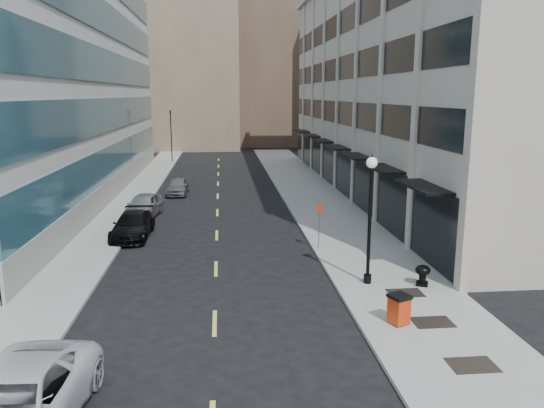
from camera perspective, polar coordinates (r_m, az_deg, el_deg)
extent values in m
plane|color=black|center=(17.59, -6.26, -15.29)|extent=(160.00, 160.00, 0.00)
cube|color=gray|center=(37.23, 5.71, -0.56)|extent=(5.00, 80.00, 0.15)
cube|color=gray|center=(37.18, -15.97, -0.98)|extent=(3.00, 80.00, 0.15)
cube|color=#B6AD9A|center=(45.82, 16.22, 12.57)|extent=(14.00, 46.00, 18.00)
cube|color=black|center=(44.16, 7.23, 3.88)|extent=(0.18, 46.00, 3.60)
cube|color=black|center=(43.78, 7.40, 9.72)|extent=(0.12, 46.00, 1.80)
cube|color=black|center=(43.81, 7.52, 14.30)|extent=(0.12, 46.00, 1.80)
cube|color=black|center=(44.11, 7.65, 18.84)|extent=(0.12, 46.00, 1.80)
cube|color=#B6AD9A|center=(21.94, 21.24, 13.65)|extent=(0.35, 0.60, 18.00)
cube|color=#B6AD9A|center=(27.45, 15.54, 13.47)|extent=(0.35, 0.60, 18.00)
cube|color=#B6AD9A|center=(33.13, 11.77, 13.28)|extent=(0.35, 0.60, 18.00)
cube|color=#B6AD9A|center=(38.90, 9.12, 13.11)|extent=(0.35, 0.60, 18.00)
cube|color=#B6AD9A|center=(44.74, 7.16, 12.97)|extent=(0.35, 0.60, 18.00)
cube|color=#B6AD9A|center=(50.61, 5.65, 12.85)|extent=(0.35, 0.60, 18.00)
cube|color=#B6AD9A|center=(56.51, 4.46, 12.75)|extent=(0.35, 0.60, 18.00)
cube|color=#B6AD9A|center=(62.43, 3.49, 12.67)|extent=(0.35, 0.60, 18.00)
cube|color=black|center=(24.73, 15.94, 1.80)|extent=(1.30, 4.00, 0.12)
cube|color=black|center=(30.33, 11.85, 3.77)|extent=(1.30, 4.00, 0.12)
cube|color=black|center=(36.06, 9.04, 5.11)|extent=(1.30, 4.00, 0.12)
cube|color=black|center=(41.86, 7.00, 6.07)|extent=(1.30, 4.00, 0.12)
cube|color=black|center=(47.71, 5.45, 6.79)|extent=(1.30, 4.00, 0.12)
cube|color=black|center=(53.59, 4.23, 7.35)|extent=(1.30, 4.00, 0.12)
cube|color=black|center=(59.50, 3.26, 7.80)|extent=(1.30, 4.00, 0.12)
cube|color=silver|center=(45.75, -27.17, 13.03)|extent=(16.00, 46.00, 20.00)
cube|color=gray|center=(44.05, -16.29, 2.03)|extent=(0.20, 46.00, 1.80)
cube|color=#326275|center=(43.77, -16.46, 4.74)|extent=(0.14, 45.60, 2.40)
cube|color=#326275|center=(43.51, -16.73, 9.32)|extent=(0.14, 45.60, 2.40)
cube|color=#326275|center=(43.53, -17.01, 13.92)|extent=(0.14, 45.60, 2.40)
cube|color=#326275|center=(43.83, -17.30, 18.48)|extent=(0.14, 45.60, 2.40)
cube|color=#857457|center=(84.01, -8.77, 15.73)|extent=(14.00, 18.00, 28.00)
cube|color=brown|center=(88.47, -0.52, 17.60)|extent=(12.00, 16.00, 34.00)
cube|color=#857457|center=(94.82, -14.58, 13.21)|extent=(12.00, 14.00, 22.00)
cube|color=#B6AD9A|center=(83.59, 6.89, 13.06)|extent=(10.00, 14.00, 20.00)
cube|color=black|center=(17.34, 20.74, -15.88)|extent=(1.40, 1.00, 0.01)
cube|color=black|center=(19.79, 16.88, -12.07)|extent=(1.40, 1.00, 0.01)
cube|color=black|center=(22.20, 14.14, -9.25)|extent=(1.40, 1.00, 0.01)
cube|color=#D8CC4C|center=(19.39, -6.19, -12.60)|extent=(0.15, 2.20, 0.01)
cube|color=#D8CC4C|center=(24.99, -6.05, -6.93)|extent=(0.15, 2.20, 0.01)
cube|color=#D8CC4C|center=(30.73, -5.96, -3.35)|extent=(0.15, 2.20, 0.01)
cube|color=#D8CC4C|center=(36.56, -5.90, -0.91)|extent=(0.15, 2.20, 0.01)
cube|color=#D8CC4C|center=(42.43, -5.86, 0.86)|extent=(0.15, 2.20, 0.01)
cube|color=#D8CC4C|center=(48.34, -5.83, 2.20)|extent=(0.15, 2.20, 0.01)
cube|color=#D8CC4C|center=(54.27, -5.80, 3.24)|extent=(0.15, 2.20, 0.01)
cube|color=#D8CC4C|center=(60.21, -5.78, 4.08)|extent=(0.15, 2.20, 0.01)
cube|color=#D8CC4C|center=(66.16, -5.77, 4.77)|extent=(0.15, 2.20, 0.01)
cylinder|color=black|center=(64.14, -10.78, 7.09)|extent=(0.12, 0.12, 6.00)
imported|color=black|center=(63.98, -10.89, 9.76)|extent=(0.66, 0.66, 1.98)
imported|color=silver|center=(14.56, -25.99, -19.01)|extent=(3.15, 6.06, 1.63)
imported|color=black|center=(30.97, -14.75, -2.22)|extent=(2.12, 4.93, 1.41)
imported|color=#919599|center=(35.86, -13.63, -0.17)|extent=(2.44, 4.78, 1.56)
imported|color=slate|center=(43.44, -10.10, 1.89)|extent=(1.71, 4.01, 1.35)
cube|color=red|center=(19.18, 13.49, -11.02)|extent=(0.77, 0.77, 0.93)
cube|color=black|center=(18.99, 13.56, -9.64)|extent=(0.87, 0.87, 0.11)
cylinder|color=black|center=(19.55, 12.61, -11.83)|extent=(0.06, 0.21, 0.21)
cylinder|color=black|center=(19.66, 13.66, -11.74)|extent=(0.06, 0.21, 0.21)
cylinder|color=black|center=(22.94, 10.23, -7.90)|extent=(0.33, 0.33, 0.37)
cylinder|color=black|center=(22.26, 10.45, -2.08)|extent=(0.14, 0.14, 4.75)
sphere|color=silver|center=(21.80, 10.70, 4.40)|extent=(0.45, 0.45, 0.45)
cone|color=black|center=(21.77, 10.72, 5.07)|extent=(0.12, 0.12, 0.19)
cylinder|color=slate|center=(27.41, 5.08, -2.22)|extent=(0.05, 0.05, 2.47)
cube|color=red|center=(27.19, 5.12, -0.45)|extent=(0.29, 0.06, 0.39)
cube|color=black|center=(23.22, 15.84, -8.24)|extent=(0.62, 0.62, 0.14)
cylinder|color=black|center=(23.13, 15.87, -7.61)|extent=(0.29, 0.29, 0.45)
ellipsoid|color=black|center=(23.03, 15.92, -6.87)|extent=(0.63, 0.63, 0.44)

